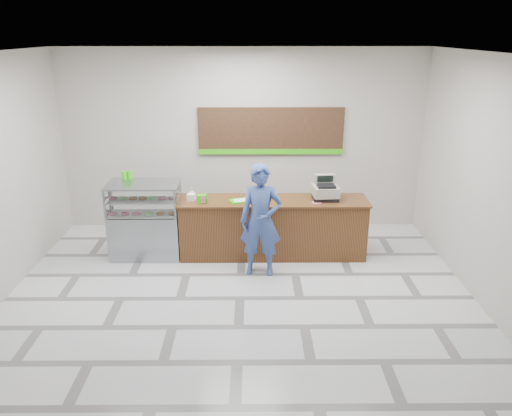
{
  "coord_description": "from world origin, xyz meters",
  "views": [
    {
      "loc": [
        0.19,
        -6.56,
        3.78
      ],
      "look_at": [
        0.25,
        0.9,
        1.11
      ],
      "focal_mm": 35.0,
      "sensor_mm": 36.0,
      "label": 1
    }
  ],
  "objects_px": {
    "sales_counter": "(273,227)",
    "display_case": "(146,219)",
    "customer": "(261,220)",
    "cash_register": "(325,190)",
    "serving_tray": "(240,201)"
  },
  "relations": [
    {
      "from": "sales_counter",
      "to": "display_case",
      "type": "xyz_separation_m",
      "value": [
        -2.22,
        -0.0,
        0.16
      ]
    },
    {
      "from": "display_case",
      "to": "customer",
      "type": "bearing_deg",
      "value": -19.34
    },
    {
      "from": "sales_counter",
      "to": "cash_register",
      "type": "height_order",
      "value": "cash_register"
    },
    {
      "from": "display_case",
      "to": "serving_tray",
      "type": "distance_m",
      "value": 1.69
    },
    {
      "from": "cash_register",
      "to": "customer",
      "type": "xyz_separation_m",
      "value": [
        -1.12,
        -0.76,
        -0.26
      ]
    },
    {
      "from": "display_case",
      "to": "cash_register",
      "type": "xyz_separation_m",
      "value": [
        3.11,
        0.06,
        0.51
      ]
    },
    {
      "from": "cash_register",
      "to": "serving_tray",
      "type": "relative_size",
      "value": 1.23
    },
    {
      "from": "display_case",
      "to": "cash_register",
      "type": "bearing_deg",
      "value": 1.02
    },
    {
      "from": "sales_counter",
      "to": "cash_register",
      "type": "relative_size",
      "value": 6.84
    },
    {
      "from": "display_case",
      "to": "cash_register",
      "type": "height_order",
      "value": "cash_register"
    },
    {
      "from": "cash_register",
      "to": "customer",
      "type": "relative_size",
      "value": 0.26
    },
    {
      "from": "serving_tray",
      "to": "customer",
      "type": "bearing_deg",
      "value": -78.94
    },
    {
      "from": "display_case",
      "to": "customer",
      "type": "xyz_separation_m",
      "value": [
        2.0,
        -0.7,
        0.24
      ]
    },
    {
      "from": "sales_counter",
      "to": "serving_tray",
      "type": "xyz_separation_m",
      "value": [
        -0.58,
        -0.07,
        0.52
      ]
    },
    {
      "from": "display_case",
      "to": "serving_tray",
      "type": "bearing_deg",
      "value": -2.55
    }
  ]
}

